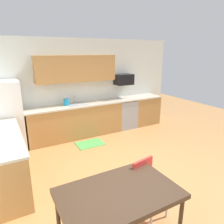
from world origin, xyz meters
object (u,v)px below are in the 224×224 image
(dining_table, at_px, (119,196))
(microwave, at_px, (124,79))
(kettle, at_px, (66,102))
(chair_near_table, at_px, (148,184))
(refrigerator, at_px, (5,118))
(oven_range, at_px, (125,113))

(dining_table, bearing_deg, microwave, 57.22)
(microwave, bearing_deg, kettle, -178.46)
(chair_near_table, xyz_separation_m, kettle, (-0.13, 3.37, 0.52))
(dining_table, distance_m, kettle, 3.66)
(refrigerator, relative_size, dining_table, 1.23)
(microwave, xyz_separation_m, chair_near_table, (-1.72, -3.42, -1.01))
(oven_range, distance_m, chair_near_table, 3.74)
(microwave, xyz_separation_m, kettle, (-1.86, -0.05, -0.50))
(microwave, bearing_deg, oven_range, -90.00)
(oven_range, bearing_deg, kettle, 178.46)
(refrigerator, relative_size, chair_near_table, 2.02)
(oven_range, height_order, dining_table, oven_range)
(refrigerator, distance_m, kettle, 1.53)
(refrigerator, height_order, dining_table, refrigerator)
(dining_table, bearing_deg, oven_range, 56.49)
(oven_range, relative_size, microwave, 1.69)
(microwave, relative_size, chair_near_table, 0.64)
(microwave, height_order, kettle, microwave)
(refrigerator, bearing_deg, microwave, 3.05)
(dining_table, height_order, chair_near_table, chair_near_table)
(microwave, relative_size, dining_table, 0.39)
(kettle, bearing_deg, oven_range, -1.54)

